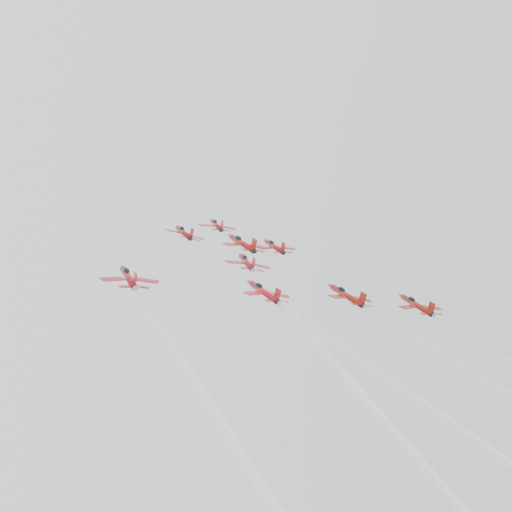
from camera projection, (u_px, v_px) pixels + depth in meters
name	position (u px, v px, depth m)	size (l,w,h in m)	color
jet_lead	(216.00, 225.00, 164.84)	(9.06, 11.49, 7.67)	#A40F15
jet_row2_left	(184.00, 232.00, 147.39)	(8.79, 11.16, 7.44)	maroon
jet_row2_center	(242.00, 243.00, 150.73)	(10.31, 13.08, 8.72)	#A6150F
jet_row2_right	(274.00, 246.00, 155.67)	(8.97, 11.39, 7.59)	#AC1017
jet_center	(361.00, 354.00, 94.74)	(9.00, 83.48, 52.84)	#A60F20
jet_rear_farleft	(220.00, 414.00, 66.86)	(8.83, 81.92, 51.85)	maroon
jet_rear_left	(401.00, 410.00, 78.62)	(8.45, 78.40, 49.62)	#B21121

